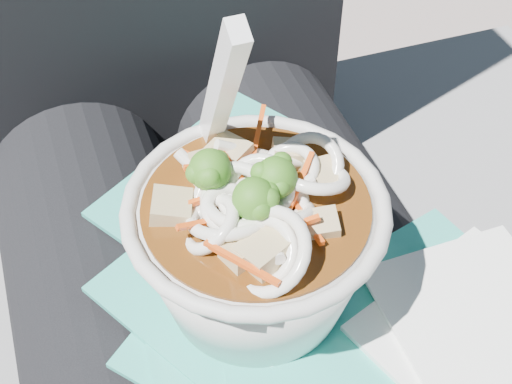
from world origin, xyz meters
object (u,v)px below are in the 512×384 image
object	(u,v)px
stone_ledge	(210,381)
person_body	(211,242)
plastic_bag	(304,313)
udon_bowl	(256,238)
lap	(249,349)

from	to	relation	value
stone_ledge	person_body	distance (m)	0.34
plastic_bag	udon_bowl	distance (m)	0.07
lap	udon_bowl	world-z (taller)	udon_bowl
lap	udon_bowl	xyz separation A→B (m)	(-0.00, -0.01, 0.15)
stone_ledge	plastic_bag	bearing A→B (deg)	-82.41
person_body	udon_bowl	size ratio (longest dim) A/B	5.15
stone_ledge	lap	xyz separation A→B (m)	(0.00, -0.15, 0.32)
udon_bowl	person_body	bearing A→B (deg)	89.99
lap	person_body	size ratio (longest dim) A/B	0.47
udon_bowl	plastic_bag	bearing A→B (deg)	-40.40
person_body	plastic_bag	world-z (taller)	person_body
stone_ledge	person_body	xyz separation A→B (m)	(-0.00, -0.06, 0.34)
person_body	lap	bearing A→B (deg)	-90.00
stone_ledge	plastic_bag	xyz separation A→B (m)	(0.02, -0.19, 0.40)
lap	plastic_bag	bearing A→B (deg)	-54.97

